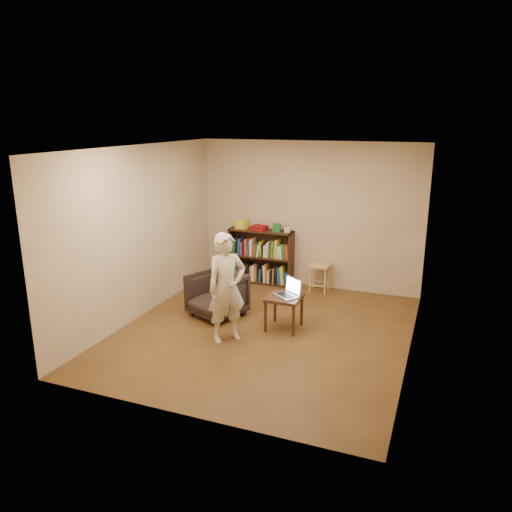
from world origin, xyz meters
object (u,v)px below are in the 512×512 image
at_px(bookshelf, 261,259).
at_px(armchair, 217,295).
at_px(laptop, 289,292).
at_px(person, 227,288).
at_px(side_table, 284,302).
at_px(stool, 320,270).

distance_m(bookshelf, armchair, 1.79).
height_order(laptop, person, person).
distance_m(armchair, laptop, 1.19).
distance_m(side_table, laptop, 0.16).
relative_size(side_table, laptop, 1.12).
bearing_deg(armchair, laptop, 21.46).
bearing_deg(stool, person, -105.68).
xyz_separation_m(side_table, person, (-0.61, -0.65, 0.35)).
relative_size(stool, laptop, 1.12).
xyz_separation_m(stool, laptop, (-0.02, -1.72, 0.16)).
relative_size(armchair, laptop, 1.71).
distance_m(stool, armchair, 2.07).
bearing_deg(person, bookshelf, 51.24).
relative_size(stool, side_table, 1.00).
xyz_separation_m(stool, armchair, (-1.19, -1.69, -0.06)).
distance_m(bookshelf, laptop, 2.13).
relative_size(laptop, person, 0.29).
distance_m(bookshelf, stool, 1.14).
bearing_deg(laptop, armchair, -145.67).
bearing_deg(laptop, bookshelf, 157.16).
xyz_separation_m(side_table, laptop, (0.05, 0.05, 0.14)).
height_order(side_table, person, person).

